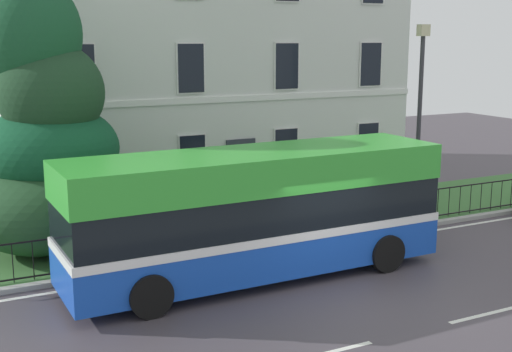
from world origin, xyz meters
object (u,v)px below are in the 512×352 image
at_px(street_lamp_post, 420,106).
at_px(litter_bin, 322,209).
at_px(evergreen_tree, 46,141).
at_px(georgian_townhouse, 191,28).
at_px(single_decker_bus, 256,212).

bearing_deg(street_lamp_post, litter_bin, -178.01).
relative_size(evergreen_tree, litter_bin, 6.62).
distance_m(georgian_townhouse, evergreen_tree, 10.44).
height_order(street_lamp_post, litter_bin, street_lamp_post).
height_order(evergreen_tree, street_lamp_post, evergreen_tree).
xyz_separation_m(georgian_townhouse, litter_bin, (0.75, -8.70, -5.47)).
bearing_deg(georgian_townhouse, evergreen_tree, -134.35).
bearing_deg(georgian_townhouse, single_decker_bus, -104.08).
bearing_deg(georgian_townhouse, litter_bin, -85.07).
xyz_separation_m(single_decker_bus, street_lamp_post, (7.29, 2.82, 1.98)).
distance_m(single_decker_bus, litter_bin, 4.61).
height_order(georgian_townhouse, litter_bin, georgian_townhouse).
bearing_deg(litter_bin, street_lamp_post, 1.99).
height_order(single_decker_bus, street_lamp_post, street_lamp_post).
relative_size(street_lamp_post, litter_bin, 5.49).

